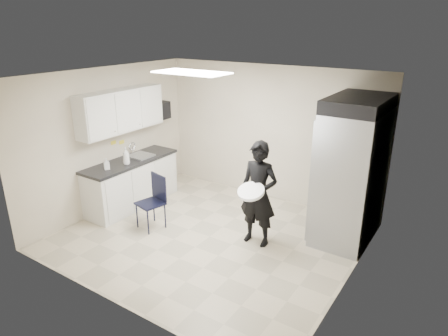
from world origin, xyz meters
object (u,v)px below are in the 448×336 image
Objects in this scene: lower_counter at (132,184)px; man_tuxedo at (258,194)px; commercial_fridge at (351,176)px; folding_chair at (150,204)px.

man_tuxedo reaches higher than lower_counter.
man_tuxedo is (-1.10, -0.99, -0.21)m from commercial_fridge.
commercial_fridge reaches higher than man_tuxedo.
folding_chair is 0.54× the size of man_tuxedo.
folding_chair is 1.87m from man_tuxedo.
commercial_fridge reaches higher than lower_counter.
folding_chair is (0.94, -0.49, 0.02)m from lower_counter.
lower_counter is 2.71m from man_tuxedo.
lower_counter is at bearing 165.50° from folding_chair.
lower_counter is at bearing -164.12° from commercial_fridge.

